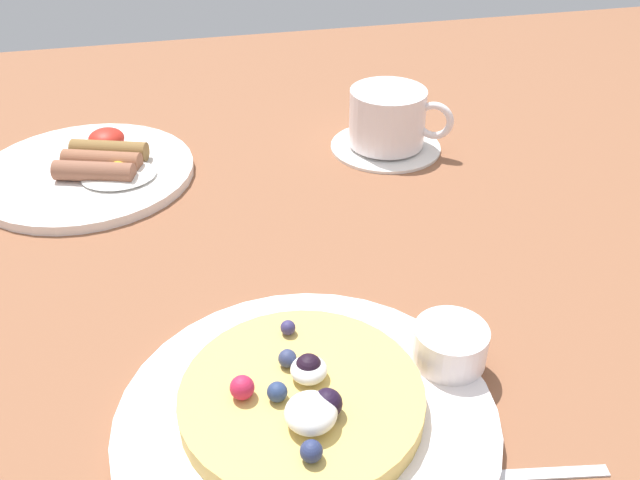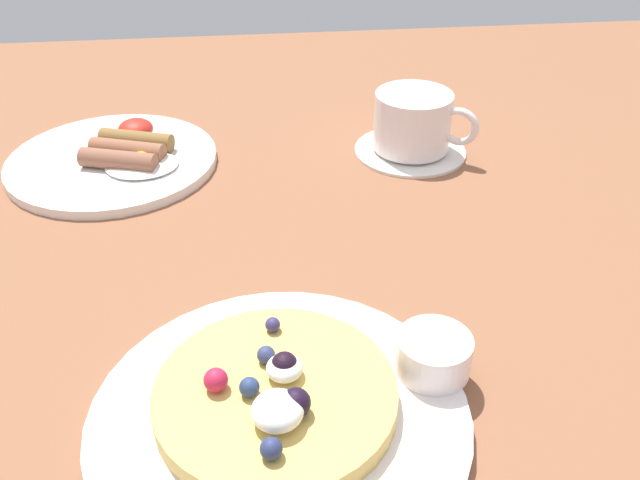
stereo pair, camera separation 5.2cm
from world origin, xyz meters
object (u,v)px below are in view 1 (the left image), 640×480
(pancake_plate, at_px, (307,420))
(coffee_cup, at_px, (389,116))
(breakfast_plate, at_px, (86,173))
(coffee_saucer, at_px, (386,145))
(syrup_ramekin, at_px, (450,344))
(teaspoon, at_px, (625,468))

(pancake_plate, relative_size, coffee_cup, 2.32)
(breakfast_plate, bearing_deg, coffee_cup, -1.17)
(pancake_plate, relative_size, coffee_saucer, 2.00)
(coffee_cup, bearing_deg, syrup_ramekin, -100.64)
(coffee_saucer, relative_size, teaspoon, 0.75)
(syrup_ramekin, bearing_deg, pancake_plate, -166.20)
(coffee_saucer, bearing_deg, teaspoon, -88.54)
(syrup_ramekin, xyz_separation_m, coffee_cup, (0.07, 0.35, 0.01))
(pancake_plate, bearing_deg, breakfast_plate, 112.50)
(syrup_ramekin, relative_size, breakfast_plate, 0.23)
(pancake_plate, height_order, coffee_cup, coffee_cup)
(coffee_saucer, bearing_deg, syrup_ramekin, -100.41)
(breakfast_plate, xyz_separation_m, coffee_saucer, (0.33, -0.01, -0.00))
(syrup_ramekin, relative_size, teaspoon, 0.31)
(coffee_saucer, bearing_deg, coffee_cup, -31.29)
(syrup_ramekin, bearing_deg, breakfast_plate, 126.89)
(syrup_ramekin, bearing_deg, coffee_saucer, 79.59)
(coffee_cup, relative_size, teaspoon, 0.64)
(syrup_ramekin, height_order, breakfast_plate, syrup_ramekin)
(breakfast_plate, xyz_separation_m, coffee_cup, (0.33, -0.01, 0.03))
(breakfast_plate, xyz_separation_m, teaspoon, (0.34, -0.46, -0.00))
(pancake_plate, height_order, breakfast_plate, pancake_plate)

